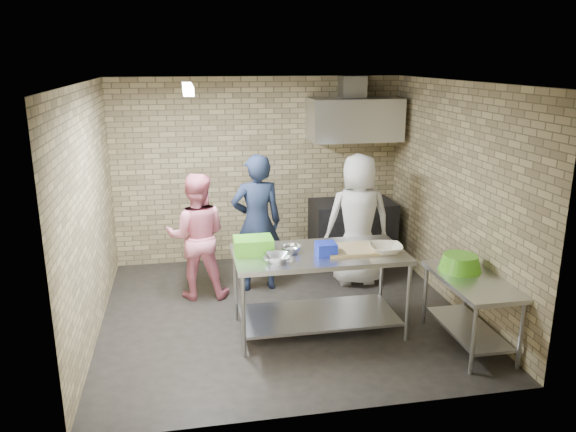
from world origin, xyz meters
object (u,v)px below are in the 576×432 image
Objects in this scene: bottle_red at (354,123)px; woman_white at (358,220)px; green_crate at (253,245)px; green_basin at (460,263)px; bottle_green at (380,123)px; woman_pink at (197,236)px; man_navy at (257,223)px; prep_table at (319,292)px; blue_tub at (326,249)px; stove at (352,231)px; side_counter at (469,312)px.

woman_white is at bearing -102.55° from bottle_red.
green_basin is (2.17, -0.47, -0.18)m from green_crate.
woman_pink is (-2.76, -1.17, -1.22)m from bottle_green.
man_navy is 1.12× the size of woman_pink.
woman_white is at bearing 36.72° from green_crate.
green_crate is 3.06m from bottle_red.
blue_tub is at bearing -63.43° from prep_table.
woman_white is (-0.63, 1.62, 0.05)m from green_basin.
side_counter is at bearing -80.71° from stove.
woman_pink is at bearing 136.45° from prep_table.
bottle_green reaches higher than prep_table.
prep_table is at bearing -114.53° from bottle_red.
woman_white is at bearing 109.09° from side_counter.
green_crate is at bearing -128.29° from bottle_red.
bottle_red reaches higher than green_crate.
green_crate reaches higher than green_basin.
green_basin is (1.47, -0.35, 0.37)m from prep_table.
prep_table is 1.16× the size of woman_pink.
man_navy is (-1.97, 1.67, 0.06)m from green_basin.
stove is 0.67× the size of man_navy.
bottle_red reaches higher than green_basin.
blue_tub is at bearing -113.76° from stove.
prep_table is 0.54m from blue_tub.
man_navy is at bearing 80.60° from green_crate.
stove is at bearing 66.24° from blue_tub.
prep_table is at bearing 157.89° from side_counter.
bottle_red reaches higher than stove.
green_crate is at bearing 124.30° from woman_pink.
bottle_red reaches higher than man_navy.
prep_table is 2.38m from stove.
stove is 1.65m from bottle_green.
woman_white is (1.34, -0.04, -0.02)m from man_navy.
green_basin is 2.98m from bottle_green.
green_crate is 2.23m from green_basin.
side_counter is 0.75× the size of woman_pink.
stove is 8.00× the size of bottle_green.
man_navy is (-0.50, 1.31, 0.44)m from prep_table.
side_counter is at bearing 113.02° from woman_white.
blue_tub reaches higher than prep_table.
bottle_green is at bearing -116.22° from woman_white.
man_navy reaches higher than green_crate.
green_crate is at bearing -130.64° from stove.
bottle_red is (1.09, 2.39, 1.57)m from prep_table.
green_crate reaches higher than blue_tub.
woman_white is (2.12, 0.06, 0.08)m from woman_pink.
green_crate is at bearing 161.68° from side_counter.
blue_tub is at bearing 160.66° from side_counter.
stove is 5.82× the size of blue_tub.
bottle_red is 1.20× the size of bottle_green.
woman_pink is at bearing -153.61° from bottle_red.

